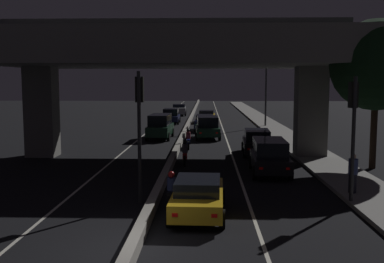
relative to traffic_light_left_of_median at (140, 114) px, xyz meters
name	(u,v)px	position (x,y,z in m)	size (l,w,h in m)	color
ground_plane	(134,252)	(0.56, -5.00, -3.38)	(200.00, 200.00, 0.00)	black
lane_line_left_inner	(154,126)	(-2.98, 30.00, -3.38)	(0.12, 126.00, 0.00)	beige
lane_line_right_inner	(222,126)	(4.10, 30.00, -3.38)	(0.12, 126.00, 0.00)	beige
median_divider	(188,124)	(0.56, 30.00, -3.18)	(0.33, 126.00, 0.41)	gray
sidewalk_right	(281,133)	(9.09, 23.00, -3.30)	(2.62, 126.00, 0.17)	gray
elevated_overpass	(175,54)	(0.56, 10.61, 2.88)	(20.95, 9.83, 8.34)	slate
traffic_light_left_of_median	(140,114)	(0.00, 0.00, 0.00)	(0.30, 0.49, 4.96)	black
traffic_light_right_of_median	(353,118)	(7.88, 0.00, -0.13)	(0.30, 0.49, 4.77)	black
street_lamp	(264,78)	(8.25, 29.31, 1.59)	(2.04, 0.32, 8.50)	#2D2D30
car_taxi_yellow_lead	(198,196)	(2.22, -1.58, -2.69)	(1.95, 4.25, 1.32)	gold
car_black_second	(270,156)	(5.64, 5.55, -2.46)	(1.99, 4.24, 1.73)	black
car_black_third	(257,142)	(5.68, 11.58, -2.56)	(2.02, 4.39, 1.58)	black
car_dark_green_fourth	(207,127)	(2.56, 19.64, -2.42)	(2.14, 4.05, 1.82)	black
car_dark_blue_fifth	(205,122)	(2.32, 25.86, -2.59)	(1.99, 4.39, 1.53)	#141938
car_taxi_yellow_sixth	(207,116)	(2.49, 34.63, -2.64)	(2.12, 4.40, 1.38)	gold
car_dark_green_lead_oncoming	(160,126)	(-1.26, 19.47, -2.33)	(2.02, 4.71, 1.99)	black
car_dark_blue_second_oncoming	(171,116)	(-1.47, 33.11, -2.52)	(1.97, 4.14, 1.67)	#141938
car_silver_third_oncoming	(179,109)	(-1.37, 45.90, -2.58)	(2.17, 4.80, 1.54)	gray
motorcycle_black_filtering_near	(171,192)	(1.23, -0.70, -2.80)	(0.33, 1.77, 1.36)	black
motorcycle_red_filtering_mid	(185,154)	(1.31, 7.97, -2.79)	(0.32, 1.78, 1.39)	black
motorcycle_blue_filtering_far	(188,140)	(1.24, 14.11, -2.79)	(0.34, 1.96, 1.38)	black
pedestrian_on_sidewalk	(353,174)	(8.32, 1.14, -2.44)	(0.37, 0.37, 1.57)	black
roadside_tree_kerbside_near	(377,65)	(11.32, 7.23, 2.06)	(4.76, 4.76, 7.84)	#2D2116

